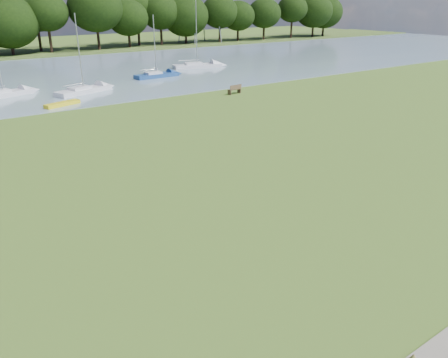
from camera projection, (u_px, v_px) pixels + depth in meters
ground at (204, 194)px, 22.02m from camera, size 220.00×220.00×0.00m
river at (20, 79)px, 53.78m from camera, size 220.00×40.00×0.10m
riverbank_bench at (235, 89)px, 45.17m from camera, size 1.61×0.64×0.97m
kayak at (62, 104)px, 40.05m from camera, size 3.47×1.85×0.34m
tree_line at (31, 14)px, 75.31m from camera, size 159.32×9.41×11.39m
sailboat_0 at (197, 64)px, 62.37m from camera, size 7.05×3.53×9.22m
sailboat_3 at (156, 74)px, 54.55m from camera, size 5.74×1.95×7.39m
sailboat_4 at (3, 92)px, 43.71m from camera, size 5.98×3.17×7.49m
sailboat_6 at (83, 89)px, 45.43m from camera, size 6.40×3.73×7.84m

